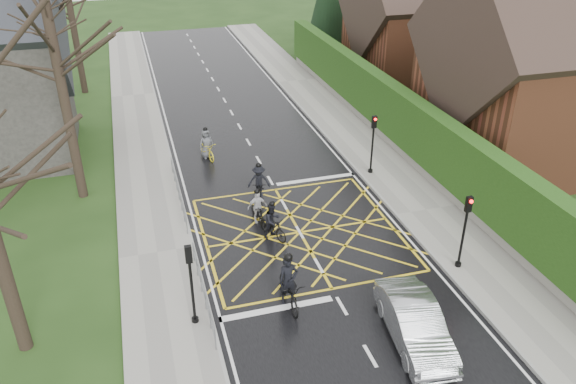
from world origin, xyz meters
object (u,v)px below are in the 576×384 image
cyclist_front (258,211)px  cyclist_lead (207,147)px  car (415,323)px  cyclist_rear (289,288)px  cyclist_back (273,224)px  cyclist_mid (259,185)px

cyclist_front → cyclist_lead: bearing=91.3°
cyclist_lead → car: 16.35m
cyclist_front → car: size_ratio=0.40×
cyclist_rear → cyclist_lead: 12.92m
cyclist_back → cyclist_lead: 8.70m
cyclist_mid → car: cyclist_mid is taller
car → cyclist_mid: bearing=110.3°
cyclist_rear → cyclist_lead: size_ratio=1.12×
cyclist_rear → cyclist_back: (0.55, 4.31, -0.03)m
cyclist_back → cyclist_front: bearing=80.2°
cyclist_mid → car: 11.00m
cyclist_mid → cyclist_rear: bearing=-82.4°
cyclist_back → cyclist_front: size_ratio=1.04×
cyclist_mid → cyclist_lead: 5.36m
cyclist_mid → cyclist_front: 2.28m
cyclist_front → cyclist_rear: bearing=-99.4°
car → cyclist_lead: bearing=111.9°
cyclist_rear → car: cyclist_rear is taller
cyclist_lead → car: bearing=-88.6°
cyclist_back → cyclist_mid: size_ratio=0.90×
cyclist_front → cyclist_mid: bearing=67.4°
cyclist_back → car: 7.74m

